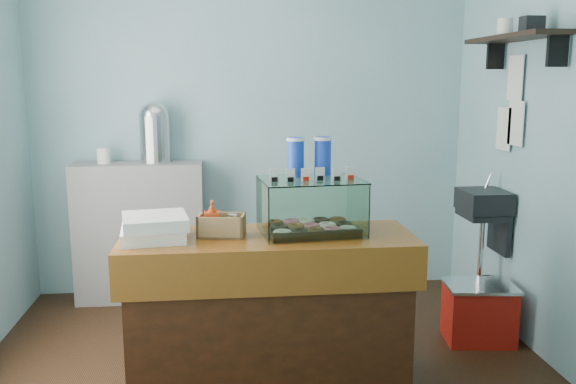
{
  "coord_description": "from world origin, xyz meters",
  "views": [
    {
      "loc": [
        -0.24,
        -3.47,
        1.74
      ],
      "look_at": [
        0.12,
        -0.15,
        1.12
      ],
      "focal_mm": 38.0,
      "sensor_mm": 36.0,
      "label": 1
    }
  ],
  "objects": [
    {
      "name": "counter",
      "position": [
        0.0,
        -0.25,
        0.46
      ],
      "size": [
        1.6,
        0.6,
        0.9
      ],
      "color": "#451F0D",
      "rests_on": "ground"
    },
    {
      "name": "pastry_boxes",
      "position": [
        -0.61,
        -0.26,
        0.97
      ],
      "size": [
        0.39,
        0.38,
        0.13
      ],
      "rotation": [
        0.0,
        0.0,
        0.11
      ],
      "color": "white",
      "rests_on": "counter"
    },
    {
      "name": "display_case",
      "position": [
        0.24,
        -0.18,
        1.07
      ],
      "size": [
        0.59,
        0.46,
        0.52
      ],
      "rotation": [
        0.0,
        0.0,
        0.1
      ],
      "color": "#311C0E",
      "rests_on": "counter"
    },
    {
      "name": "back_shelf",
      "position": [
        -0.9,
        1.32,
        0.55
      ],
      "size": [
        1.0,
        0.32,
        1.1
      ],
      "primitive_type": "cube",
      "color": "gray",
      "rests_on": "ground"
    },
    {
      "name": "red_cooler",
      "position": [
        1.45,
        0.24,
        0.2
      ],
      "size": [
        0.49,
        0.4,
        0.4
      ],
      "rotation": [
        0.0,
        0.0,
        -0.12
      ],
      "color": "#B4170E",
      "rests_on": "ground"
    },
    {
      "name": "condiment_crate",
      "position": [
        -0.26,
        -0.23,
        0.97
      ],
      "size": [
        0.27,
        0.19,
        0.2
      ],
      "rotation": [
        0.0,
        0.0,
        -0.17
      ],
      "color": "tan",
      "rests_on": "counter"
    },
    {
      "name": "ground",
      "position": [
        0.0,
        0.0,
        0.0
      ],
      "size": [
        3.5,
        3.5,
        0.0
      ],
      "primitive_type": "plane",
      "color": "black",
      "rests_on": "ground"
    },
    {
      "name": "coffee_urn",
      "position": [
        -0.76,
        1.34,
        1.35
      ],
      "size": [
        0.26,
        0.26,
        0.48
      ],
      "color": "silver",
      "rests_on": "back_shelf"
    },
    {
      "name": "room_shell",
      "position": [
        0.03,
        0.01,
        1.71
      ],
      "size": [
        3.54,
        3.04,
        2.82
      ],
      "color": "#7CA9B5",
      "rests_on": "ground"
    }
  ]
}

